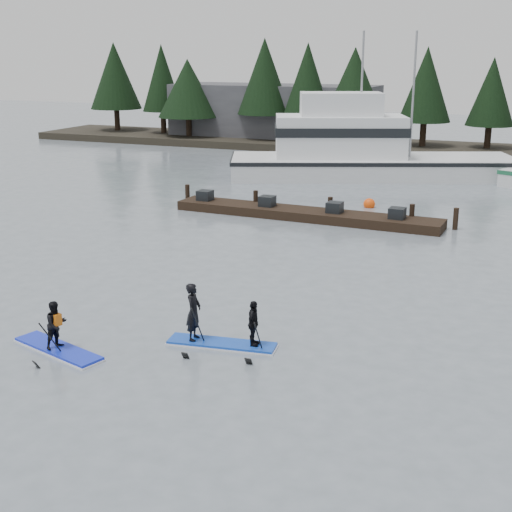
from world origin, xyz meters
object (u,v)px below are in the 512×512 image
at_px(paddleboard_duo, 220,324).
at_px(paddleboard_solo, 57,333).
at_px(fishing_boat_large, 364,165).
at_px(floating_dock, 305,214).

bearing_deg(paddleboard_duo, paddleboard_solo, -160.66).
bearing_deg(fishing_boat_large, paddleboard_solo, -113.28).
height_order(floating_dock, paddleboard_duo, paddleboard_duo).
height_order(fishing_boat_large, paddleboard_duo, fishing_boat_large).
xyz_separation_m(paddleboard_solo, paddleboard_duo, (3.90, 2.03, 0.13)).
height_order(fishing_boat_large, paddleboard_solo, fishing_boat_large).
bearing_deg(fishing_boat_large, floating_dock, -110.41).
relative_size(fishing_boat_large, paddleboard_solo, 6.04).
bearing_deg(floating_dock, paddleboard_duo, -77.48).
bearing_deg(floating_dock, fishing_boat_large, 93.69).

